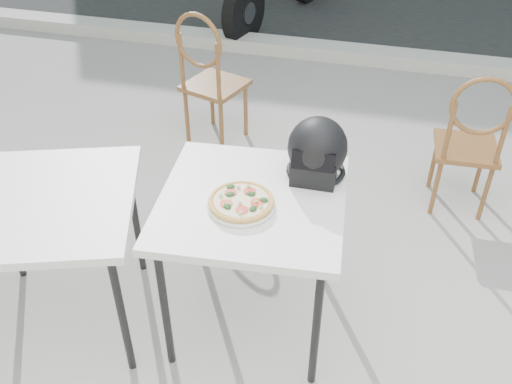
% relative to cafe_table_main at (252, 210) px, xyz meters
% --- Properties ---
extents(ground, '(80.00, 80.00, 0.00)m').
position_rel_cafe_table_main_xyz_m(ground, '(0.53, 0.25, -0.68)').
color(ground, gray).
rests_on(ground, ground).
extents(curb, '(30.00, 0.25, 0.12)m').
position_rel_cafe_table_main_xyz_m(curb, '(0.53, 3.25, -0.62)').
color(curb, '#A8A59D').
rests_on(curb, ground).
extents(cafe_table_main, '(0.86, 0.86, 0.75)m').
position_rel_cafe_table_main_xyz_m(cafe_table_main, '(0.00, 0.00, 0.00)').
color(cafe_table_main, white).
rests_on(cafe_table_main, ground).
extents(plate, '(0.36, 0.36, 0.02)m').
position_rel_cafe_table_main_xyz_m(plate, '(-0.03, -0.07, 0.08)').
color(plate, white).
rests_on(plate, cafe_table_main).
extents(pizza, '(0.33, 0.33, 0.03)m').
position_rel_cafe_table_main_xyz_m(pizza, '(-0.03, -0.07, 0.10)').
color(pizza, gold).
rests_on(pizza, plate).
extents(helmet, '(0.27, 0.28, 0.27)m').
position_rel_cafe_table_main_xyz_m(helmet, '(0.23, 0.24, 0.19)').
color(helmet, black).
rests_on(helmet, cafe_table_main).
extents(cafe_chair_main, '(0.38, 0.38, 0.94)m').
position_rel_cafe_table_main_xyz_m(cafe_chair_main, '(0.99, 1.16, -0.16)').
color(cafe_chair_main, brown).
rests_on(cafe_chair_main, ground).
extents(cafe_table_side, '(1.00, 1.00, 0.75)m').
position_rel_cafe_table_main_xyz_m(cafe_table_side, '(-0.87, -0.23, -0.00)').
color(cafe_table_side, white).
rests_on(cafe_table_side, ground).
extents(cafe_chair_side, '(0.48, 0.48, 0.99)m').
position_rel_cafe_table_main_xyz_m(cafe_chair_side, '(-0.72, 1.52, -0.13)').
color(cafe_chair_side, brown).
rests_on(cafe_chair_side, ground).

